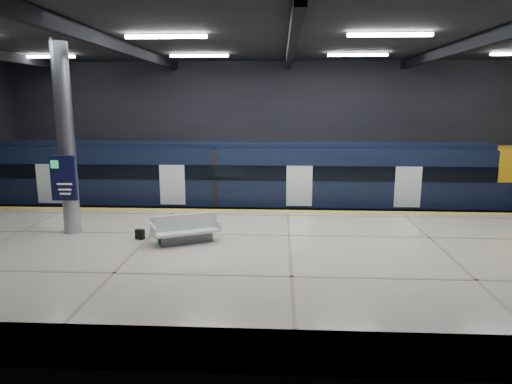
{
  "coord_description": "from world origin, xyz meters",
  "views": [
    {
      "loc": [
        -0.35,
        -16.94,
        5.81
      ],
      "look_at": [
        -1.33,
        1.5,
        2.2
      ],
      "focal_mm": 32.0,
      "sensor_mm": 36.0,
      "label": 1
    }
  ],
  "objects": [
    {
      "name": "rails",
      "position": [
        0.0,
        5.5,
        0.08
      ],
      "size": [
        30.0,
        1.52,
        0.16
      ],
      "color": "gray",
      "rests_on": "ground"
    },
    {
      "name": "pannier_bag",
      "position": [
        -5.25,
        -1.74,
        1.28
      ],
      "size": [
        0.34,
        0.27,
        0.35
      ],
      "primitive_type": "cube",
      "rotation": [
        0.0,
        0.0,
        -0.33
      ],
      "color": "black",
      "rests_on": "platform"
    },
    {
      "name": "bicycle",
      "position": [
        -4.65,
        -1.74,
        1.55
      ],
      "size": [
        1.26,
        1.79,
        0.89
      ],
      "primitive_type": "imported",
      "rotation": [
        0.0,
        0.0,
        0.44
      ],
      "color": "#99999E",
      "rests_on": "platform"
    },
    {
      "name": "room_shell",
      "position": [
        -0.0,
        0.0,
        5.72
      ],
      "size": [
        30.1,
        16.1,
        8.05
      ],
      "color": "black",
      "rests_on": "ground"
    },
    {
      "name": "safety_strip",
      "position": [
        0.0,
        2.75,
        1.11
      ],
      "size": [
        30.0,
        0.4,
        0.01
      ],
      "primitive_type": "cube",
      "color": "gold",
      "rests_on": "platform"
    },
    {
      "name": "bench",
      "position": [
        -3.55,
        -2.05,
        1.45
      ],
      "size": [
        2.45,
        1.8,
        1.0
      ],
      "rotation": [
        0.0,
        0.0,
        0.44
      ],
      "color": "#595B60",
      "rests_on": "platform"
    },
    {
      "name": "platform",
      "position": [
        0.0,
        -2.5,
        0.55
      ],
      "size": [
        30.0,
        11.0,
        1.1
      ],
      "primitive_type": "cube",
      "color": "beige",
      "rests_on": "ground"
    },
    {
      "name": "ground",
      "position": [
        0.0,
        0.0,
        0.0
      ],
      "size": [
        30.0,
        30.0,
        0.0
      ],
      "primitive_type": "plane",
      "color": "black",
      "rests_on": "ground"
    },
    {
      "name": "info_column",
      "position": [
        -8.0,
        -1.03,
        4.46
      ],
      "size": [
        0.9,
        0.78,
        6.9
      ],
      "color": "#9EA0A5",
      "rests_on": "platform"
    },
    {
      "name": "train",
      "position": [
        -0.65,
        5.5,
        2.06
      ],
      "size": [
        29.4,
        2.84,
        3.79
      ],
      "color": "black",
      "rests_on": "ground"
    }
  ]
}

